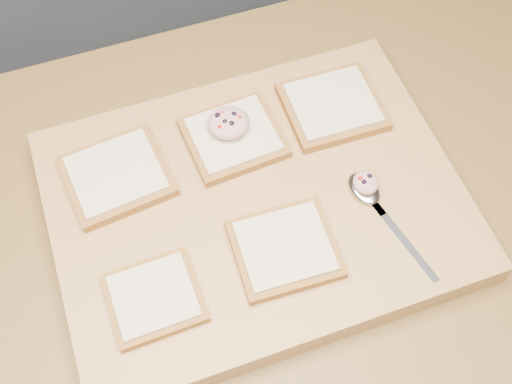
% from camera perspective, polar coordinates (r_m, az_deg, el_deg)
% --- Properties ---
extents(island_counter, '(2.00, 0.80, 0.90)m').
position_cam_1_polar(island_counter, '(1.28, 0.36, -12.79)').
color(island_counter, slate).
rests_on(island_counter, ground).
extents(cutting_board, '(0.53, 0.40, 0.04)m').
position_cam_1_polar(cutting_board, '(0.86, -0.00, -1.15)').
color(cutting_board, tan).
rests_on(cutting_board, island_counter).
extents(bread_far_left, '(0.14, 0.13, 0.02)m').
position_cam_1_polar(bread_far_left, '(0.87, -12.28, 1.45)').
color(bread_far_left, '#A36D2A').
rests_on(bread_far_left, cutting_board).
extents(bread_far_center, '(0.13, 0.12, 0.02)m').
position_cam_1_polar(bread_far_center, '(0.88, -2.03, 4.91)').
color(bread_far_center, '#A36D2A').
rests_on(bread_far_center, cutting_board).
extents(bread_far_right, '(0.13, 0.12, 0.02)m').
position_cam_1_polar(bread_far_right, '(0.92, 6.82, 7.61)').
color(bread_far_right, '#A36D2A').
rests_on(bread_far_right, cutting_board).
extents(bread_near_left, '(0.11, 0.10, 0.02)m').
position_cam_1_polar(bread_near_left, '(0.78, -9.06, -9.26)').
color(bread_near_left, '#A36D2A').
rests_on(bread_near_left, cutting_board).
extents(bread_near_center, '(0.13, 0.12, 0.02)m').
position_cam_1_polar(bread_near_center, '(0.80, 2.56, -5.03)').
color(bread_near_center, '#A36D2A').
rests_on(bread_near_center, cutting_board).
extents(tuna_salad_dollop, '(0.06, 0.05, 0.03)m').
position_cam_1_polar(tuna_salad_dollop, '(0.87, -2.48, 6.16)').
color(tuna_salad_dollop, '#D58F88').
rests_on(tuna_salad_dollop, bread_far_center).
extents(spoon, '(0.06, 0.18, 0.01)m').
position_cam_1_polar(spoon, '(0.85, 10.08, -0.36)').
color(spoon, silver).
rests_on(spoon, cutting_board).
extents(spoon_salad, '(0.03, 0.04, 0.02)m').
position_cam_1_polar(spoon_salad, '(0.84, 9.72, 0.85)').
color(spoon_salad, '#D58F88').
rests_on(spoon_salad, spoon).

